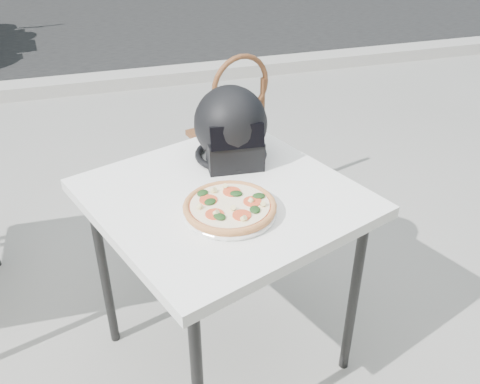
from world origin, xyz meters
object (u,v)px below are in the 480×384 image
object	(u,v)px
pizza	(230,206)
helmet	(231,128)
plate	(230,212)
cafe_chair_main	(232,122)
cafe_table_main	(224,210)

from	to	relation	value
pizza	helmet	size ratio (longest dim) A/B	1.21
pizza	helmet	distance (m)	0.41
plate	cafe_chair_main	distance (m)	1.40
cafe_table_main	helmet	size ratio (longest dim) A/B	3.50
cafe_table_main	helmet	world-z (taller)	helmet
pizza	cafe_chair_main	bearing A→B (deg)	74.23
cafe_table_main	plate	size ratio (longest dim) A/B	3.00
pizza	cafe_table_main	bearing A→B (deg)	84.79
cafe_table_main	helmet	xyz separation A→B (m)	(0.10, 0.24, 0.21)
cafe_table_main	pizza	distance (m)	0.18
pizza	helmet	bearing A→B (deg)	73.88
plate	helmet	world-z (taller)	helmet
helmet	cafe_chair_main	distance (m)	1.06
pizza	helmet	xyz separation A→B (m)	(0.11, 0.38, 0.10)
plate	cafe_chair_main	size ratio (longest dim) A/B	0.39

